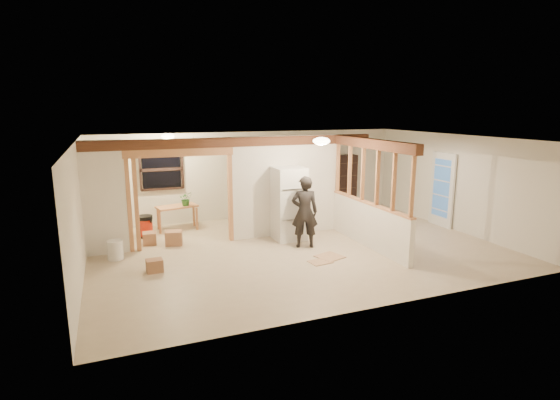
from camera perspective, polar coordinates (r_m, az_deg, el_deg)
name	(u,v)px	position (r m, az deg, el deg)	size (l,w,h in m)	color
floor	(298,249)	(10.10, 2.34, -6.36)	(9.00, 6.50, 0.01)	#C1AC8F
ceiling	(299,139)	(9.61, 2.46, 7.97)	(9.00, 6.50, 0.01)	white
wall_back	(253,175)	(12.77, -3.51, 3.29)	(9.00, 0.01, 2.50)	silver
wall_front	(382,233)	(7.01, 13.21, -4.20)	(9.00, 0.01, 2.50)	silver
wall_left	(78,212)	(8.99, -24.86, -1.46)	(0.01, 6.50, 2.50)	silver
wall_right	(456,183)	(12.28, 22.00, 2.10)	(0.01, 6.50, 2.50)	silver
partition_left_stub	(104,198)	(10.15, -21.99, 0.20)	(0.90, 0.12, 2.50)	white
partition_center	(286,186)	(10.94, 0.82, 1.86)	(2.80, 0.12, 2.50)	white
doorway_frame	(182,199)	(10.28, -12.72, 0.07)	(2.46, 0.14, 2.20)	tan
header_beam_back	(239,142)	(10.40, -5.35, 7.57)	(7.00, 0.18, 0.22)	brown
header_beam_right	(371,144)	(10.03, 11.85, 7.21)	(0.18, 3.30, 0.22)	brown
pony_wall	(368,225)	(10.35, 11.41, -3.21)	(0.12, 3.20, 1.00)	white
stud_partition	(370,176)	(10.11, 11.68, 3.15)	(0.14, 3.20, 1.32)	tan
window_back	(162,170)	(12.11, -15.21, 3.86)	(1.12, 0.10, 1.10)	black
french_door	(442,190)	(12.56, 20.40, 1.26)	(0.12, 0.86, 2.00)	white
ceiling_dome_main	(321,141)	(9.29, 5.43, 7.67)	(0.36, 0.36, 0.16)	#FFEABF
ceiling_dome_util	(168,136)	(11.17, -14.44, 8.06)	(0.32, 0.32, 0.14)	#FFEABF
hanging_bulb	(194,150)	(10.58, -11.17, 6.38)	(0.07, 0.07, 0.07)	#FFD88C
refrigerator	(289,204)	(10.60, 1.17, -0.47)	(0.73, 0.71, 1.77)	silver
woman	(305,212)	(9.98, 3.24, -1.57)	(0.61, 0.40, 1.67)	black
work_table	(177,218)	(11.83, -13.26, -2.26)	(1.03, 0.52, 0.65)	tan
potted_plant	(186,199)	(11.67, -12.18, 0.17)	(0.34, 0.29, 0.37)	#3B6A2D
shop_vac	(145,226)	(11.40, -17.21, -3.29)	(0.42, 0.42, 0.55)	#B5200C
bookshelf	(343,183)	(13.78, 8.19, 2.23)	(0.87, 0.29, 1.74)	black
bucket	(115,250)	(9.96, -20.72, -6.12)	(0.33, 0.33, 0.41)	white
box_util_a	(174,238)	(10.62, -13.70, -4.82)	(0.38, 0.33, 0.33)	#A26E4E
box_util_b	(150,238)	(10.80, -16.67, -4.82)	(0.31, 0.31, 0.29)	#A26E4E
box_front	(155,266)	(9.01, -16.07, -8.24)	(0.31, 0.25, 0.25)	#A26E4E
floor_panel_near	(330,257)	(9.58, 6.52, -7.36)	(0.51, 0.51, 0.02)	tan
floor_panel_far	(320,262)	(9.26, 5.29, -8.04)	(0.45, 0.36, 0.01)	tan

